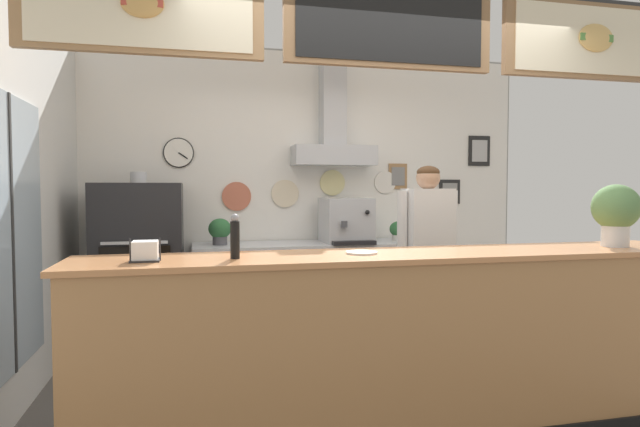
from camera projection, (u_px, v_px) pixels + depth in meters
ground_plane at (380, 405)px, 3.51m from camera, size 5.55×5.55×0.00m
back_wall_assembly at (314, 179)px, 5.43m from camera, size 4.63×2.48×2.85m
service_counter at (407, 345)px, 3.05m from camera, size 3.69×0.60×1.07m
back_prep_counter at (314, 288)px, 5.24m from camera, size 2.34×0.63×0.90m
pizza_oven at (140, 266)px, 4.72m from camera, size 0.75×0.76×1.58m
shop_worker at (427, 258)px, 4.24m from camera, size 0.53×0.25×1.61m
espresso_machine at (346, 220)px, 5.26m from camera, size 0.46×0.57×0.44m
potted_oregano at (220, 230)px, 5.01m from camera, size 0.21×0.21×0.25m
potted_rosemary at (398, 230)px, 5.40m from camera, size 0.17×0.17×0.20m
basil_vase at (616, 212)px, 3.33m from camera, size 0.29×0.29×0.39m
condiment_plate at (362, 253)px, 2.97m from camera, size 0.18×0.18×0.01m
pepper_grinder at (235, 237)px, 2.76m from camera, size 0.05×0.05×0.23m
napkin_holder at (145, 252)px, 2.67m from camera, size 0.15×0.14×0.12m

